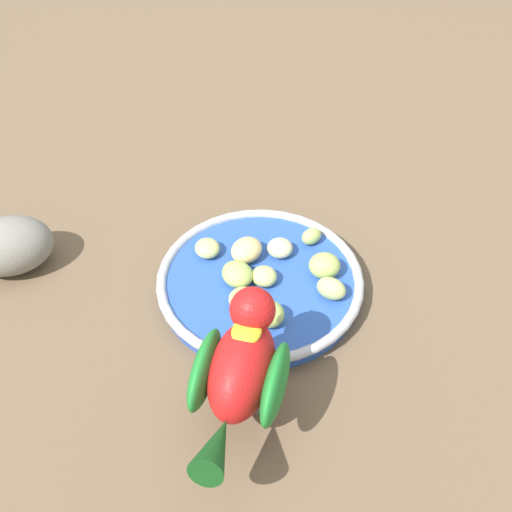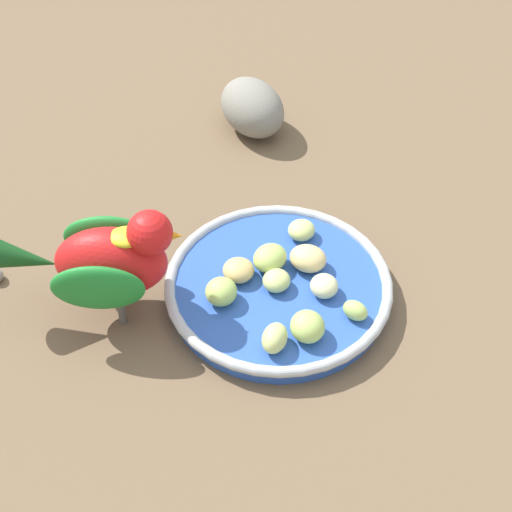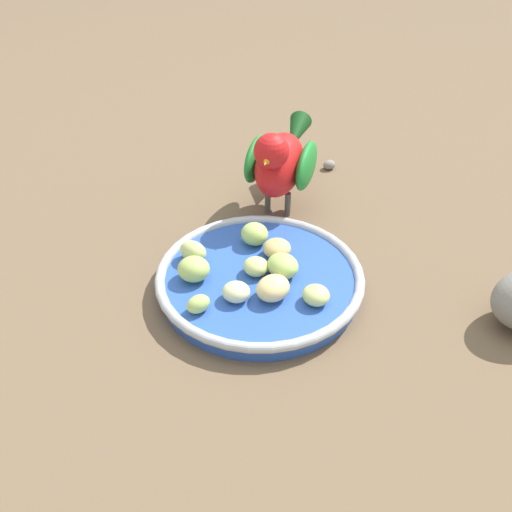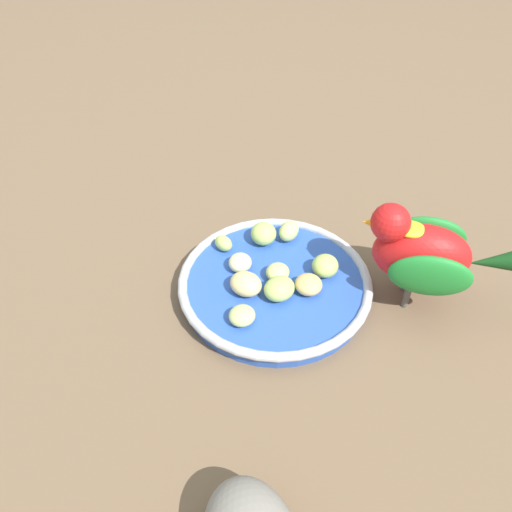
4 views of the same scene
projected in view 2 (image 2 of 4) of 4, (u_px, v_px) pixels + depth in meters
The scene contains 14 objects.
ground_plane at pixel (261, 308), 0.77m from camera, with size 4.00×4.00×0.00m, color brown.
feeding_bowl at pixel (278, 287), 0.77m from camera, with size 0.23×0.23×0.02m.
apple_piece_0 at pixel (221, 291), 0.75m from camera, with size 0.03×0.03×0.03m, color #B2CC66.
apple_piece_1 at pixel (270, 258), 0.78m from camera, with size 0.04×0.03×0.02m, color #B2CC66.
apple_piece_2 at pixel (276, 281), 0.76m from camera, with size 0.03×0.03×0.02m, color #C6D17A.
apple_piece_3 at pixel (238, 270), 0.77m from camera, with size 0.03×0.03×0.02m, color tan.
apple_piece_4 at pixel (308, 258), 0.78m from camera, with size 0.04×0.03×0.02m, color #E5C67F.
apple_piece_5 at pixel (307, 326), 0.71m from camera, with size 0.03×0.03×0.03m, color #B2CC66.
apple_piece_6 at pixel (270, 339), 0.71m from camera, with size 0.03×0.02×0.02m, color #C6D17A.
apple_piece_7 at pixel (301, 230), 0.81m from camera, with size 0.03×0.03×0.02m, color #C6D17A.
apple_piece_8 at pixel (355, 310), 0.73m from camera, with size 0.03×0.02×0.02m, color #B2CC66.
apple_piece_9 at pixel (324, 286), 0.75m from camera, with size 0.03×0.03×0.02m, color beige.
parrot at pixel (107, 259), 0.72m from camera, with size 0.18×0.10×0.13m.
rock_large at pixel (252, 107), 0.96m from camera, with size 0.10×0.07×0.07m, color gray.
Camera 2 is at (0.10, 0.50, 0.59)m, focal length 54.54 mm.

